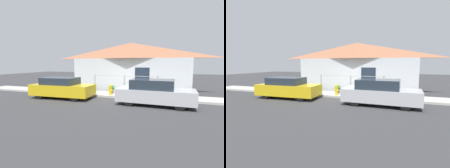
{
  "view_description": "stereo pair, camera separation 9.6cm",
  "coord_description": "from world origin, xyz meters",
  "views": [
    {
      "loc": [
        3.33,
        -10.84,
        2.3
      ],
      "look_at": [
        -0.52,
        0.3,
        0.9
      ],
      "focal_mm": 28.0,
      "sensor_mm": 36.0,
      "label": 1
    },
    {
      "loc": [
        3.43,
        -10.81,
        2.3
      ],
      "look_at": [
        -0.52,
        0.3,
        0.9
      ],
      "focal_mm": 28.0,
      "sensor_mm": 36.0,
      "label": 2
    }
  ],
  "objects": [
    {
      "name": "ground_plane",
      "position": [
        0.0,
        0.0,
        0.0
      ],
      "size": [
        60.0,
        60.0,
        0.0
      ],
      "primitive_type": "plane",
      "color": "#38383A"
    },
    {
      "name": "house",
      "position": [
        0.0,
        3.4,
        3.14
      ],
      "size": [
        9.79,
        2.23,
        3.98
      ],
      "color": "silver",
      "rests_on": "ground_plane"
    },
    {
      "name": "fire_hydrant",
      "position": [
        -0.64,
        0.3,
        0.52
      ],
      "size": [
        0.43,
        0.19,
        0.75
      ],
      "color": "yellow",
      "rests_on": "sidewalk"
    },
    {
      "name": "fence",
      "position": [
        0.0,
        1.62,
        0.84
      ],
      "size": [
        4.9,
        0.1,
        1.3
      ],
      "color": "#999993",
      "rests_on": "sidewalk"
    },
    {
      "name": "car_left",
      "position": [
        -3.54,
        -1.08,
        0.69
      ],
      "size": [
        4.15,
        1.89,
        1.37
      ],
      "rotation": [
        0.0,
        0.0,
        0.04
      ],
      "color": "gold",
      "rests_on": "ground_plane"
    },
    {
      "name": "sidewalk",
      "position": [
        0.0,
        0.89,
        0.06
      ],
      "size": [
        24.0,
        1.77,
        0.13
      ],
      "color": "#B2AFA8",
      "rests_on": "ground_plane"
    },
    {
      "name": "potted_plant_near_hydrant",
      "position": [
        -0.82,
        1.06,
        0.46
      ],
      "size": [
        0.44,
        0.44,
        0.6
      ],
      "color": "brown",
      "rests_on": "sidewalk"
    },
    {
      "name": "car_right",
      "position": [
        2.45,
        -1.08,
        0.7
      ],
      "size": [
        4.19,
        1.91,
        1.42
      ],
      "rotation": [
        0.0,
        0.0,
        -0.03
      ],
      "color": "#B7B7BC",
      "rests_on": "ground_plane"
    }
  ]
}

